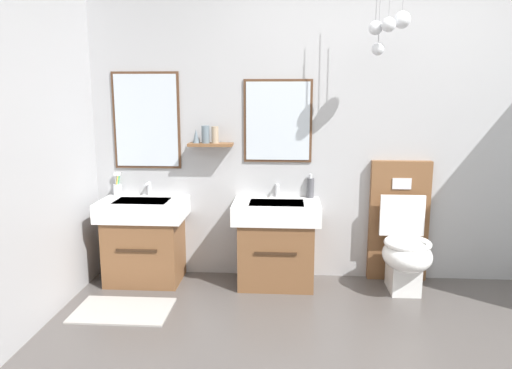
{
  "coord_description": "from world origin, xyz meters",
  "views": [
    {
      "loc": [
        -0.72,
        -2.35,
        1.54
      ],
      "look_at": [
        -0.96,
        1.29,
        0.84
      ],
      "focal_mm": 33.81,
      "sensor_mm": 36.0,
      "label": 1
    }
  ],
  "objects": [
    {
      "name": "wall_back",
      "position": [
        -0.02,
        1.64,
        1.27
      ],
      "size": [
        4.91,
        0.6,
        2.53
      ],
      "color": "#A8A8AA",
      "rests_on": "ground"
    },
    {
      "name": "bath_mat",
      "position": [
        -1.88,
        0.8,
        0.01
      ],
      "size": [
        0.68,
        0.44,
        0.01
      ],
      "primitive_type": "cube",
      "color": "#9E9993",
      "rests_on": "ground"
    },
    {
      "name": "vanity_sink_left",
      "position": [
        -1.88,
        1.39,
        0.36
      ],
      "size": [
        0.69,
        0.48,
        0.69
      ],
      "color": "brown",
      "rests_on": "ground"
    },
    {
      "name": "tap_on_left_sink",
      "position": [
        -1.88,
        1.56,
        0.76
      ],
      "size": [
        0.03,
        0.13,
        0.11
      ],
      "color": "silver",
      "rests_on": "vanity_sink_left"
    },
    {
      "name": "vanity_sink_right",
      "position": [
        -0.8,
        1.39,
        0.36
      ],
      "size": [
        0.69,
        0.48,
        0.69
      ],
      "color": "brown",
      "rests_on": "ground"
    },
    {
      "name": "tap_on_right_sink",
      "position": [
        -0.8,
        1.56,
        0.76
      ],
      "size": [
        0.03,
        0.13,
        0.11
      ],
      "color": "silver",
      "rests_on": "vanity_sink_right"
    },
    {
      "name": "toilet",
      "position": [
        0.2,
        1.38,
        0.38
      ],
      "size": [
        0.48,
        0.63,
        1.0
      ],
      "color": "brown",
      "rests_on": "ground"
    },
    {
      "name": "toothbrush_cup",
      "position": [
        -2.14,
        1.54,
        0.75
      ],
      "size": [
        0.07,
        0.07,
        0.2
      ],
      "color": "silver",
      "rests_on": "vanity_sink_left"
    },
    {
      "name": "soap_dispenser",
      "position": [
        -0.52,
        1.55,
        0.77
      ],
      "size": [
        0.06,
        0.06,
        0.2
      ],
      "color": "#4C4C51",
      "rests_on": "vanity_sink_right"
    }
  ]
}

